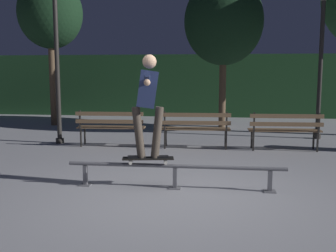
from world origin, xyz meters
TOP-DOWN VIEW (x-y plane):
  - ground_plane at (0.00, 0.00)m, footprint 90.00×90.00m
  - hedge_backdrop at (0.00, 10.77)m, footprint 24.00×1.20m
  - grind_rail at (0.00, 0.27)m, footprint 3.33×0.18m
  - skateboard at (-0.41, 0.27)m, footprint 0.80×0.33m
  - skateboarder at (-0.41, 0.27)m, footprint 0.63×1.39m
  - park_bench_leftmost at (-1.88, 3.50)m, footprint 1.62×0.48m
  - park_bench_left_center at (0.13, 3.50)m, footprint 1.62×0.48m
  - park_bench_right_center at (2.14, 3.50)m, footprint 1.62×0.48m
  - tree_far_left at (-4.82, 7.10)m, footprint 2.08×2.08m
  - tree_behind_benches at (0.77, 7.38)m, footprint 2.49×2.49m
  - lamp_post_right at (3.29, 5.34)m, footprint 0.32×0.32m
  - lamp_post_left at (-3.29, 3.82)m, footprint 0.32×0.32m

SIDE VIEW (x-z plane):
  - ground_plane at x=0.00m, z-range 0.00..0.00m
  - grind_rail at x=0.00m, z-range 0.10..0.47m
  - skateboard at x=-0.41m, z-range 0.40..0.49m
  - park_bench_leftmost at x=-1.88m, z-range 0.10..0.98m
  - park_bench_left_center at x=0.13m, z-range 0.10..0.98m
  - park_bench_right_center at x=2.14m, z-range 0.10..0.98m
  - hedge_backdrop at x=0.00m, z-range 0.00..2.47m
  - skateboarder at x=-0.41m, z-range 0.61..2.17m
  - lamp_post_right at x=3.29m, z-range 0.53..4.43m
  - lamp_post_left at x=-3.29m, z-range 0.53..4.43m
  - tree_behind_benches at x=0.77m, z-range 0.98..5.70m
  - tree_far_left at x=-4.82m, z-range 1.23..6.05m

